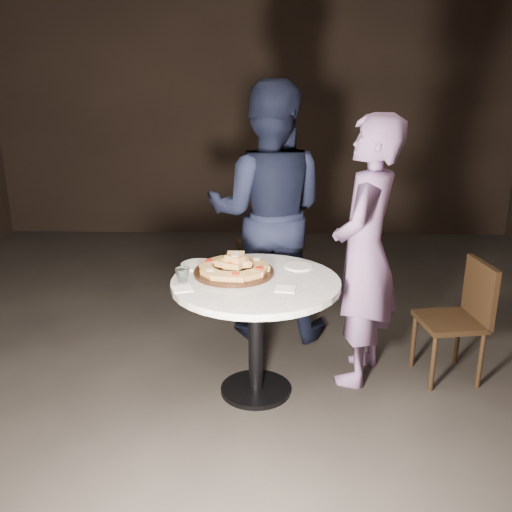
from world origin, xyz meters
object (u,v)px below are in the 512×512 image
Objects in this scene: chair_far at (272,240)px; chair_right at (462,312)px; diner_navy at (268,213)px; diner_teal at (365,253)px; focaccia_pile at (234,265)px; serving_board at (234,272)px; table at (256,302)px; water_glass at (183,275)px.

chair_right is at bearing 115.23° from chair_far.
diner_navy is 0.89m from diner_teal.
diner_teal is at bearing 8.88° from focaccia_pile.
focaccia_pile is (0.00, -0.00, 0.05)m from serving_board.
diner_navy is (-1.24, 0.64, 0.48)m from chair_right.
diner_navy is at bearing -126.38° from chair_right.
focaccia_pile is (-0.13, 0.10, 0.19)m from table.
focaccia_pile is at bearing 25.13° from water_glass.
focaccia_pile is 0.45× the size of chair_far.
chair_right is at bearing 157.51° from diner_navy.
chair_far is at bearing 70.21° from water_glass.
diner_navy reaches higher than serving_board.
diner_teal is at bearing 137.42° from diner_navy.
chair_right is at bearing 9.00° from water_glass.
table is 0.76× the size of diner_teal.
chair_right is 0.42× the size of diner_navy.
diner_teal is (0.79, 0.12, 0.04)m from focaccia_pile.
table is 0.46m from water_glass.
diner_teal reaches higher than water_glass.
water_glass is at bearing 67.23° from diner_navy.
diner_navy reaches higher than diner_teal.
water_glass is 0.09× the size of chair_far.
chair_right is 0.46× the size of diner_teal.
serving_board is 0.62× the size of chair_right.
diner_teal is (0.60, -0.66, -0.09)m from diner_navy.
water_glass is at bearing -154.87° from focaccia_pile.
table is at bearing 91.01° from diner_navy.
focaccia_pile is 0.32m from water_glass.
focaccia_pile reaches higher than water_glass.
table is at bearing -36.95° from serving_board.
focaccia_pile is 0.23× the size of diner_navy.
chair_right reaches higher than table.
serving_board is at bearing 170.15° from focaccia_pile.
table is at bearing 65.37° from chair_far.
chair_right is (1.43, 0.14, -0.35)m from focaccia_pile.
diner_teal is (0.66, 0.22, 0.23)m from table.
chair_right is at bearing 5.40° from serving_board.
table is 0.25m from focaccia_pile.
diner_navy is (0.06, 0.88, 0.32)m from table.
serving_board is 0.82m from diner_navy.
focaccia_pile is at bearing 81.23° from diner_navy.
serving_board is 0.05m from focaccia_pile.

